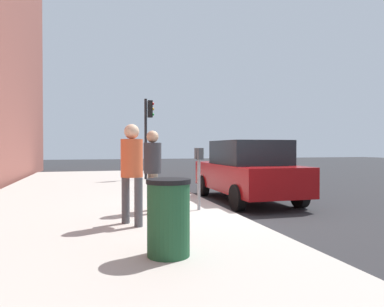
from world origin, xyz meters
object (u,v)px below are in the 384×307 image
Objects in this scene: parking_meter at (199,165)px; pedestrian_bystander at (132,165)px; trash_bin at (168,217)px; traffic_signal at (148,125)px; parked_sedan_near at (247,171)px; pedestrian_at_meter at (153,164)px.

parking_meter is 0.76× the size of pedestrian_bystander.
trash_bin is (-3.14, 1.38, -0.51)m from parking_meter.
traffic_signal is at bearing 50.43° from pedestrian_bystander.
parking_meter is at bearing 131.24° from parked_sedan_near.
parked_sedan_near is 1.23× the size of traffic_signal.
traffic_signal is (8.05, -1.14, 1.36)m from pedestrian_at_meter.
pedestrian_at_meter is 3.51m from parked_sedan_near.
traffic_signal is (8.11, -0.08, 1.41)m from parking_meter.
pedestrian_at_meter reaches higher than parked_sedan_near.
traffic_signal reaches higher than parked_sedan_near.
traffic_signal is at bearing -7.40° from trash_bin.
pedestrian_bystander is 2.09m from trash_bin.
pedestrian_bystander is at bearing 7.46° from trash_bin.
trash_bin is (-1.99, -0.26, -0.60)m from pedestrian_bystander.
parking_meter is at bearing -4.72° from pedestrian_at_meter.
parking_meter is 8.23m from traffic_signal.
parked_sedan_near is (1.70, -3.06, -0.32)m from pedestrian_at_meter.
parked_sedan_near is at bearing 9.55° from pedestrian_bystander.
parked_sedan_near is at bearing 27.43° from pedestrian_at_meter.
traffic_signal is (9.26, -1.72, 1.32)m from pedestrian_bystander.
traffic_signal is at bearing 16.80° from parked_sedan_near.
pedestrian_at_meter is 0.50× the size of traffic_signal.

